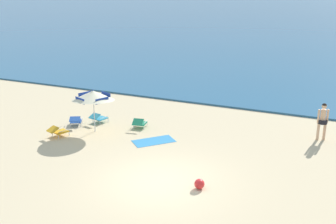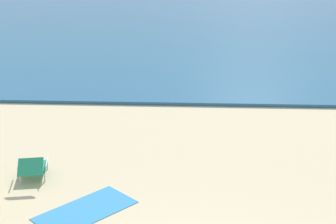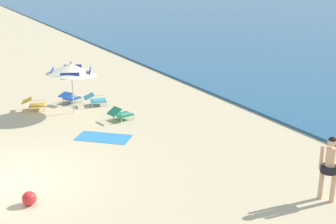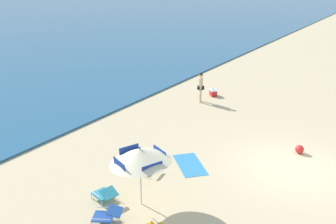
{
  "view_description": "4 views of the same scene",
  "coord_description": "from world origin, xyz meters",
  "px_view_note": "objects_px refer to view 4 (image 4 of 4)",
  "views": [
    {
      "loc": [
        5.54,
        -11.65,
        6.71
      ],
      "look_at": [
        -1.7,
        4.53,
        1.02
      ],
      "focal_mm": 43.73,
      "sensor_mm": 36.0,
      "label": 1
    },
    {
      "loc": [
        0.06,
        -4.73,
        4.76
      ],
      "look_at": [
        -0.43,
        5.22,
        1.29
      ],
      "focal_mm": 53.98,
      "sensor_mm": 36.0,
      "label": 2
    },
    {
      "loc": [
        11.76,
        -1.86,
        5.64
      ],
      "look_at": [
        0.7,
        4.37,
        1.47
      ],
      "focal_mm": 49.34,
      "sensor_mm": 36.0,
      "label": 3
    },
    {
      "loc": [
        -12.62,
        -2.79,
        6.88
      ],
      "look_at": [
        0.67,
        6.0,
        0.8
      ],
      "focal_mm": 39.02,
      "sensor_mm": 36.0,
      "label": 4
    }
  ],
  "objects_px": {
    "beach_umbrella_striped_main": "(140,155)",
    "cooler_box": "(213,93)",
    "beach_towel": "(190,165)",
    "person_standing_near_shore": "(201,85)",
    "lounge_chair_beside_umbrella": "(105,194)",
    "lounge_chair_facing_sea": "(143,164)",
    "lounge_chair_spare_folded": "(107,215)",
    "beach_ball": "(299,149)"
  },
  "relations": [
    {
      "from": "lounge_chair_beside_umbrella",
      "to": "person_standing_near_shore",
      "type": "relative_size",
      "value": 0.58
    },
    {
      "from": "cooler_box",
      "to": "lounge_chair_beside_umbrella",
      "type": "bearing_deg",
      "value": -170.14
    },
    {
      "from": "beach_towel",
      "to": "beach_umbrella_striped_main",
      "type": "bearing_deg",
      "value": 179.99
    },
    {
      "from": "lounge_chair_facing_sea",
      "to": "cooler_box",
      "type": "relative_size",
      "value": 1.63
    },
    {
      "from": "lounge_chair_facing_sea",
      "to": "beach_ball",
      "type": "xyz_separation_m",
      "value": [
        4.64,
        -4.45,
        -0.1
      ]
    },
    {
      "from": "beach_towel",
      "to": "lounge_chair_facing_sea",
      "type": "bearing_deg",
      "value": 137.74
    },
    {
      "from": "lounge_chair_beside_umbrella",
      "to": "lounge_chair_facing_sea",
      "type": "bearing_deg",
      "value": 3.73
    },
    {
      "from": "lounge_chair_beside_umbrella",
      "to": "beach_towel",
      "type": "bearing_deg",
      "value": -16.79
    },
    {
      "from": "lounge_chair_facing_sea",
      "to": "beach_ball",
      "type": "height_order",
      "value": "lounge_chair_facing_sea"
    },
    {
      "from": "beach_umbrella_striped_main",
      "to": "cooler_box",
      "type": "relative_size",
      "value": 4.23
    },
    {
      "from": "beach_ball",
      "to": "lounge_chair_beside_umbrella",
      "type": "bearing_deg",
      "value": 147.87
    },
    {
      "from": "lounge_chair_facing_sea",
      "to": "beach_towel",
      "type": "bearing_deg",
      "value": -42.26
    },
    {
      "from": "lounge_chair_spare_folded",
      "to": "beach_towel",
      "type": "relative_size",
      "value": 0.56
    },
    {
      "from": "lounge_chair_spare_folded",
      "to": "beach_ball",
      "type": "xyz_separation_m",
      "value": [
        7.64,
        -3.5,
        -0.1
      ]
    },
    {
      "from": "lounge_chair_beside_umbrella",
      "to": "beach_ball",
      "type": "relative_size",
      "value": 2.78
    },
    {
      "from": "lounge_chair_beside_umbrella",
      "to": "lounge_chair_facing_sea",
      "type": "relative_size",
      "value": 1.0
    },
    {
      "from": "lounge_chair_spare_folded",
      "to": "beach_umbrella_striped_main",
      "type": "bearing_deg",
      "value": -11.59
    },
    {
      "from": "beach_umbrella_striped_main",
      "to": "lounge_chair_facing_sea",
      "type": "relative_size",
      "value": 2.59
    },
    {
      "from": "lounge_chair_facing_sea",
      "to": "cooler_box",
      "type": "height_order",
      "value": "lounge_chair_facing_sea"
    },
    {
      "from": "beach_towel",
      "to": "cooler_box",
      "type": "bearing_deg",
      "value": 21.02
    },
    {
      "from": "beach_umbrella_striped_main",
      "to": "beach_ball",
      "type": "relative_size",
      "value": 7.21
    },
    {
      "from": "beach_towel",
      "to": "person_standing_near_shore",
      "type": "bearing_deg",
      "value": 25.67
    },
    {
      "from": "lounge_chair_spare_folded",
      "to": "beach_towel",
      "type": "xyz_separation_m",
      "value": [
        4.34,
        -0.26,
        -0.27
      ]
    },
    {
      "from": "beach_umbrella_striped_main",
      "to": "lounge_chair_beside_umbrella",
      "type": "xyz_separation_m",
      "value": [
        -0.51,
        1.07,
        -1.47
      ]
    },
    {
      "from": "person_standing_near_shore",
      "to": "beach_towel",
      "type": "relative_size",
      "value": 0.93
    },
    {
      "from": "beach_umbrella_striped_main",
      "to": "lounge_chair_spare_folded",
      "type": "height_order",
      "value": "beach_umbrella_striped_main"
    },
    {
      "from": "beach_towel",
      "to": "beach_ball",
      "type": "bearing_deg",
      "value": -44.44
    },
    {
      "from": "beach_umbrella_striped_main",
      "to": "cooler_box",
      "type": "bearing_deg",
      "value": 15.57
    },
    {
      "from": "lounge_chair_beside_umbrella",
      "to": "cooler_box",
      "type": "bearing_deg",
      "value": 9.86
    },
    {
      "from": "beach_towel",
      "to": "lounge_chair_beside_umbrella",
      "type": "bearing_deg",
      "value": 163.21
    },
    {
      "from": "lounge_chair_facing_sea",
      "to": "beach_towel",
      "type": "relative_size",
      "value": 0.54
    },
    {
      "from": "lounge_chair_beside_umbrella",
      "to": "lounge_chair_spare_folded",
      "type": "relative_size",
      "value": 0.98
    },
    {
      "from": "lounge_chair_beside_umbrella",
      "to": "beach_ball",
      "type": "xyz_separation_m",
      "value": [
        6.86,
        -4.31,
        -0.1
      ]
    },
    {
      "from": "beach_umbrella_striped_main",
      "to": "person_standing_near_shore",
      "type": "height_order",
      "value": "beach_umbrella_striped_main"
    },
    {
      "from": "lounge_chair_beside_umbrella",
      "to": "cooler_box",
      "type": "height_order",
      "value": "lounge_chair_beside_umbrella"
    },
    {
      "from": "beach_ball",
      "to": "beach_towel",
      "type": "height_order",
      "value": "beach_ball"
    },
    {
      "from": "lounge_chair_facing_sea",
      "to": "beach_ball",
      "type": "relative_size",
      "value": 2.78
    },
    {
      "from": "beach_umbrella_striped_main",
      "to": "person_standing_near_shore",
      "type": "bearing_deg",
      "value": 18.24
    },
    {
      "from": "beach_umbrella_striped_main",
      "to": "lounge_chair_spare_folded",
      "type": "bearing_deg",
      "value": 168.41
    },
    {
      "from": "cooler_box",
      "to": "beach_towel",
      "type": "height_order",
      "value": "cooler_box"
    },
    {
      "from": "lounge_chair_beside_umbrella",
      "to": "person_standing_near_shore",
      "type": "xyz_separation_m",
      "value": [
        10.23,
        2.13,
        0.7
      ]
    },
    {
      "from": "person_standing_near_shore",
      "to": "cooler_box",
      "type": "height_order",
      "value": "person_standing_near_shore"
    }
  ]
}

